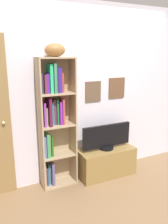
# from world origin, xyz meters

# --- Properties ---
(ground) EXTENTS (5.20, 5.20, 0.04)m
(ground) POSITION_xyz_m (0.00, 0.00, -0.02)
(ground) COLOR #7F6243
(back_wall) EXTENTS (4.80, 0.08, 2.56)m
(back_wall) POSITION_xyz_m (0.00, 1.13, 1.28)
(back_wall) COLOR silver
(back_wall) RESTS_ON ground
(bookshelf) EXTENTS (0.49, 0.26, 1.81)m
(bookshelf) POSITION_xyz_m (-0.66, 1.00, 0.97)
(bookshelf) COLOR tan
(bookshelf) RESTS_ON ground
(football) EXTENTS (0.28, 0.20, 0.17)m
(football) POSITION_xyz_m (-0.62, 0.97, 1.90)
(football) COLOR olive
(football) RESTS_ON bookshelf
(tv_stand) EXTENTS (0.88, 0.40, 0.43)m
(tv_stand) POSITION_xyz_m (0.14, 0.90, 0.22)
(tv_stand) COLOR olive
(tv_stand) RESTS_ON ground
(television) EXTENTS (0.80, 0.22, 0.38)m
(television) POSITION_xyz_m (0.14, 0.90, 0.62)
(television) COLOR black
(television) RESTS_ON tv_stand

